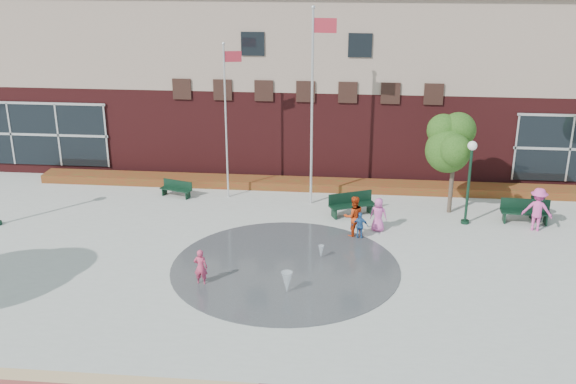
# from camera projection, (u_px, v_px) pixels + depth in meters

# --- Properties ---
(ground) EXTENTS (120.00, 120.00, 0.00)m
(ground) POSITION_uv_depth(u_px,v_px,m) (276.00, 309.00, 21.92)
(ground) COLOR #666056
(ground) RESTS_ON ground
(plaza_concrete) EXTENTS (46.00, 18.00, 0.01)m
(plaza_concrete) POSITION_uv_depth(u_px,v_px,m) (288.00, 256.00, 25.65)
(plaza_concrete) COLOR #A8A8A0
(plaza_concrete) RESTS_ON ground
(splash_pad) EXTENTS (8.40, 8.40, 0.01)m
(splash_pad) POSITION_uv_depth(u_px,v_px,m) (285.00, 268.00, 24.72)
(splash_pad) COLOR #383A3D
(splash_pad) RESTS_ON ground
(library_building) EXTENTS (44.40, 10.40, 9.20)m
(library_building) POSITION_uv_depth(u_px,v_px,m) (312.00, 72.00, 36.63)
(library_building) COLOR #4C1718
(library_building) RESTS_ON ground
(flower_bed) EXTENTS (26.00, 1.20, 0.40)m
(flower_bed) POSITION_uv_depth(u_px,v_px,m) (303.00, 188.00, 32.75)
(flower_bed) COLOR #A80D12
(flower_bed) RESTS_ON ground
(flagpole_left) EXTENTS (0.83, 0.24, 7.18)m
(flagpole_left) POSITION_uv_depth(u_px,v_px,m) (227.00, 114.00, 30.24)
(flagpole_left) COLOR silver
(flagpole_left) RESTS_ON ground
(flagpole_right) EXTENTS (1.08, 0.18, 8.80)m
(flagpole_right) POSITION_uv_depth(u_px,v_px,m) (313.00, 98.00, 29.13)
(flagpole_right) COLOR silver
(flagpole_right) RESTS_ON ground
(lamp_right) EXTENTS (0.39, 0.39, 3.64)m
(lamp_right) POSITION_uv_depth(u_px,v_px,m) (470.00, 173.00, 27.83)
(lamp_right) COLOR black
(lamp_right) RESTS_ON ground
(bench_left) EXTENTS (1.59, 0.87, 0.77)m
(bench_left) POSITION_uv_depth(u_px,v_px,m) (176.00, 192.00, 31.56)
(bench_left) COLOR black
(bench_left) RESTS_ON ground
(bench_mid) EXTENTS (2.08, 1.35, 1.02)m
(bench_mid) POSITION_uv_depth(u_px,v_px,m) (352.00, 209.00, 29.34)
(bench_mid) COLOR black
(bench_mid) RESTS_ON ground
(bench_right) EXTENTS (2.06, 0.65, 1.02)m
(bench_right) POSITION_uv_depth(u_px,v_px,m) (525.00, 216.00, 28.56)
(bench_right) COLOR black
(bench_right) RESTS_ON ground
(trash_can) EXTENTS (0.59, 0.59, 0.98)m
(trash_can) POSITION_uv_depth(u_px,v_px,m) (537.00, 207.00, 29.03)
(trash_can) COLOR black
(trash_can) RESTS_ON ground
(tree_mid) EXTENTS (2.70, 2.70, 4.56)m
(tree_mid) POSITION_uv_depth(u_px,v_px,m) (455.00, 140.00, 28.66)
(tree_mid) COLOR #413228
(tree_mid) RESTS_ON ground
(water_jet_a) EXTENTS (0.39, 0.39, 0.76)m
(water_jet_a) POSITION_uv_depth(u_px,v_px,m) (287.00, 293.00, 22.91)
(water_jet_a) COLOR white
(water_jet_a) RESTS_ON ground
(water_jet_b) EXTENTS (0.22, 0.22, 0.50)m
(water_jet_b) POSITION_uv_depth(u_px,v_px,m) (321.00, 259.00, 25.43)
(water_jet_b) COLOR white
(water_jet_b) RESTS_ON ground
(child_splash) EXTENTS (0.50, 0.35, 1.32)m
(child_splash) POSITION_uv_depth(u_px,v_px,m) (201.00, 267.00, 23.29)
(child_splash) COLOR #C5375B
(child_splash) RESTS_ON ground
(adult_red) EXTENTS (0.99, 0.88, 1.71)m
(adult_red) POSITION_uv_depth(u_px,v_px,m) (354.00, 216.00, 27.11)
(adult_red) COLOR red
(adult_red) RESTS_ON ground
(adult_pink) EXTENTS (0.77, 0.58, 1.43)m
(adult_pink) POSITION_uv_depth(u_px,v_px,m) (378.00, 215.00, 27.66)
(adult_pink) COLOR #DB57AB
(adult_pink) RESTS_ON ground
(child_blue) EXTENTS (0.69, 0.35, 1.13)m
(child_blue) POSITION_uv_depth(u_px,v_px,m) (360.00, 226.00, 26.95)
(child_blue) COLOR #2E61A5
(child_blue) RESTS_ON ground
(person_bench) EXTENTS (1.34, 1.01, 1.85)m
(person_bench) POSITION_uv_depth(u_px,v_px,m) (537.00, 210.00, 27.64)
(person_bench) COLOR #E148A1
(person_bench) RESTS_ON ground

